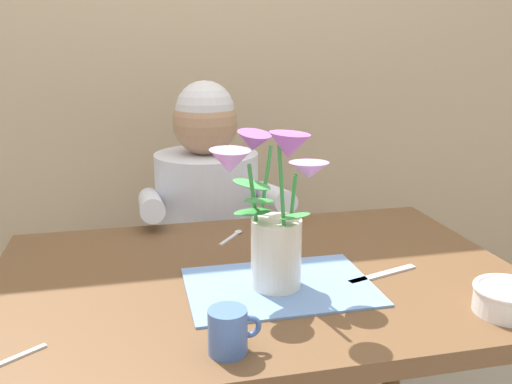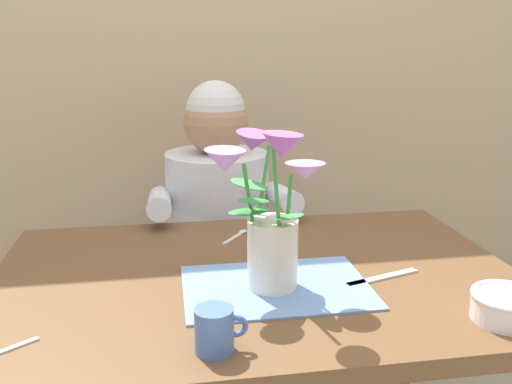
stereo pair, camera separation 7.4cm
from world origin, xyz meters
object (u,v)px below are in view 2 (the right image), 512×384
Objects in this scene: ceramic_bowl at (507,306)px; dinner_knife at (382,277)px; seated_person at (218,249)px; coffee_cup at (215,330)px; flower_vase at (269,218)px.

dinner_knife is at bearing 126.10° from ceramic_bowl.
coffee_cup is at bearing -96.53° from seated_person.
dinner_knife is 2.04× the size of coffee_cup.
dinner_knife is (-0.16, 0.22, -0.03)m from ceramic_bowl.
ceramic_bowl is 1.46× the size of coffee_cup.
seated_person is 0.96m from coffee_cup.
dinner_knife is 0.46m from coffee_cup.
seated_person reaches higher than flower_vase.
seated_person reaches higher than coffee_cup.
ceramic_bowl is 0.27m from dinner_knife.
seated_person is 3.20× the size of flower_vase.
seated_person is 8.35× the size of ceramic_bowl.
flower_vase is 0.29m from coffee_cup.
flower_vase is at bearing 58.96° from coffee_cup.
ceramic_bowl is at bearing -25.98° from flower_vase.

